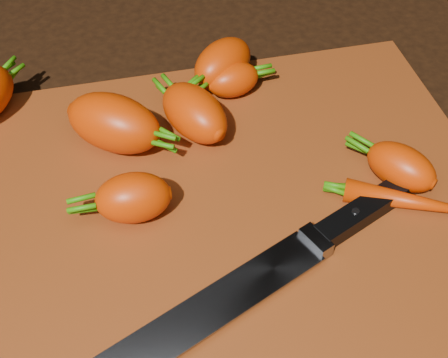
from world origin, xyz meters
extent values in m
cube|color=black|center=(0.00, 0.00, -0.01)|extent=(2.00, 2.00, 0.01)
cube|color=maroon|center=(0.00, 0.00, 0.01)|extent=(0.50, 0.40, 0.01)
ellipsoid|color=#C43405|center=(-0.08, 0.00, 0.03)|extent=(0.07, 0.05, 0.05)
ellipsoid|color=#C43405|center=(-0.09, 0.10, 0.04)|extent=(0.11, 0.10, 0.06)
ellipsoid|color=#C43405|center=(-0.01, 0.10, 0.04)|extent=(0.08, 0.10, 0.05)
ellipsoid|color=#C43405|center=(0.04, 0.17, 0.04)|extent=(0.09, 0.09, 0.05)
ellipsoid|color=#C43405|center=(0.04, 0.15, 0.03)|extent=(0.06, 0.05, 0.04)
ellipsoid|color=#C43405|center=(0.16, -0.01, 0.03)|extent=(0.07, 0.08, 0.04)
ellipsoid|color=#C43405|center=(0.16, -0.05, 0.02)|extent=(0.12, 0.08, 0.02)
cube|color=gray|center=(-0.03, -0.11, 0.02)|extent=(0.02, 0.03, 0.01)
cube|color=black|center=(0.03, -0.08, 0.02)|extent=(0.11, 0.06, 0.02)
cylinder|color=#B2B2B7|center=(0.01, -0.09, 0.03)|extent=(0.01, 0.01, 0.00)
camera|label=1|loc=(-0.09, -0.36, 0.45)|focal=50.00mm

